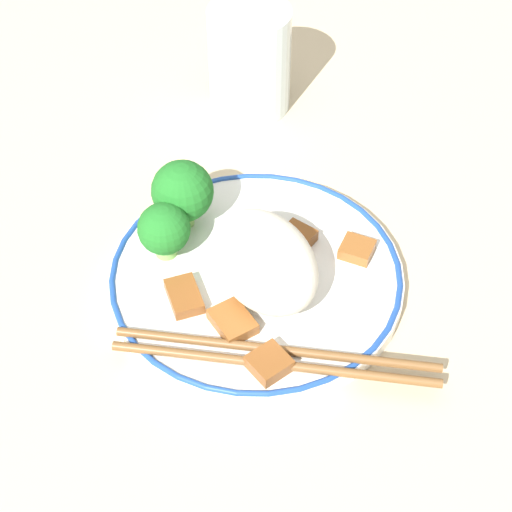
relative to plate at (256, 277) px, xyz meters
name	(u,v)px	position (x,y,z in m)	size (l,w,h in m)	color
ground_plane	(256,284)	(0.00, 0.00, -0.01)	(3.00, 3.00, 0.00)	#C6B28E
plate	(256,277)	(0.00, 0.00, 0.00)	(0.24, 0.24, 0.02)	white
rice_mound	(269,260)	(0.02, 0.00, 0.03)	(0.10, 0.07, 0.06)	white
broccoli_back_left	(182,192)	(-0.08, -0.03, 0.04)	(0.05, 0.05, 0.06)	#7FB756
broccoli_back_center	(164,230)	(-0.05, -0.06, 0.03)	(0.04, 0.04, 0.05)	#7FB756
meat_near_front	(186,298)	(0.00, -0.06, 0.01)	(0.04, 0.03, 0.01)	brown
meat_near_left	(295,239)	(-0.01, 0.04, 0.01)	(0.04, 0.04, 0.01)	brown
meat_near_right	(269,363)	(0.09, -0.03, 0.01)	(0.03, 0.03, 0.01)	brown
meat_near_back	(233,321)	(0.04, -0.04, 0.01)	(0.04, 0.03, 0.01)	brown
meat_on_rice_edge	(357,249)	(0.02, 0.08, 0.01)	(0.04, 0.03, 0.01)	brown
chopsticks	(276,357)	(0.08, -0.03, 0.01)	(0.15, 0.21, 0.01)	brown
drinking_glass	(250,60)	(-0.21, 0.10, 0.04)	(0.08, 0.08, 0.10)	silver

